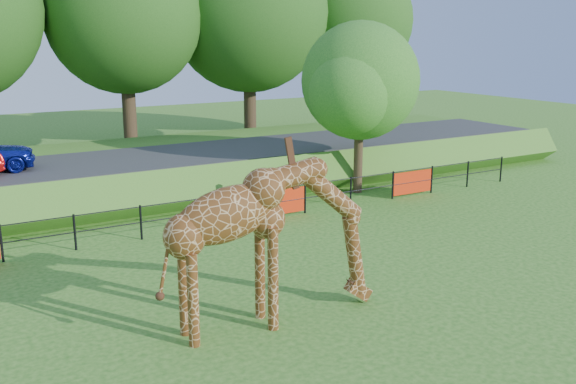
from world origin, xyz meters
name	(u,v)px	position (x,y,z in m)	size (l,w,h in m)	color
ground	(342,321)	(0.00, 0.00, 0.00)	(90.00, 90.00, 0.00)	#296218
giraffe	(273,243)	(-1.33, 0.78, 1.83)	(5.12, 0.94, 3.66)	#583012
perimeter_fence	(201,214)	(0.00, 8.00, 0.55)	(28.07, 0.10, 1.10)	black
embankment	(131,170)	(0.00, 15.50, 0.65)	(40.00, 9.00, 1.30)	#296218
road	(141,159)	(0.00, 14.00, 1.36)	(40.00, 5.00, 0.12)	#2A2A2C
visitor	(255,193)	(2.34, 8.71, 0.79)	(0.57, 0.38, 1.57)	black
tree_east	(362,85)	(7.60, 9.63, 4.28)	(5.40, 4.71, 6.76)	#342417
bg_tree_line	(121,14)	(1.89, 22.00, 7.19)	(37.30, 8.80, 11.82)	#342417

